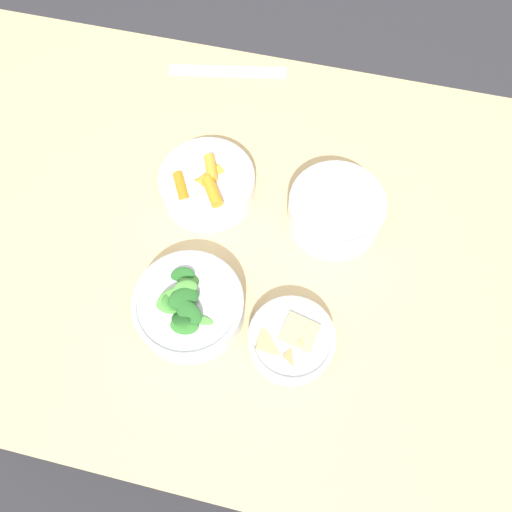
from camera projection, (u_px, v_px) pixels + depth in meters
ground_plane at (229, 334)px, 1.60m from camera, size 10.00×10.00×0.00m
dining_table at (213, 252)px, 1.01m from camera, size 1.32×0.87×0.74m
bowl_carrots at (207, 183)px, 0.92m from camera, size 0.18×0.18×0.07m
bowl_greens at (189, 305)px, 0.82m from camera, size 0.18×0.18×0.09m
bowl_beans_hotdog at (335, 211)px, 0.89m from camera, size 0.17×0.17×0.07m
bowl_cookies at (292, 340)px, 0.81m from camera, size 0.14×0.14×0.05m
ruler at (228, 71)px, 1.07m from camera, size 0.25×0.08×0.00m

